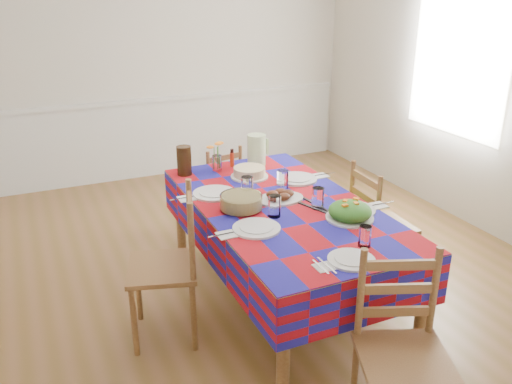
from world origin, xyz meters
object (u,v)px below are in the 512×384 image
Objects in this scene: chair_near at (401,351)px; chair_far at (218,191)px; green_pitcher at (257,150)px; tea_pitcher at (184,161)px; chair_left at (170,267)px; chair_right at (378,226)px; meat_platter at (280,196)px; dining_table at (283,216)px.

chair_far is at bearing 111.73° from chair_near.
tea_pitcher is (-0.60, 0.02, -0.01)m from green_pitcher.
tea_pitcher is at bearing 172.34° from chair_left.
chair_left is at bearing -139.61° from green_pitcher.
chair_near is at bearing 49.45° from chair_left.
green_pitcher is at bearing 40.43° from chair_right.
meat_platter is 1.49× the size of tea_pitcher.
chair_right reaches higher than meat_platter.
chair_far is 0.90× the size of chair_right.
meat_platter is 0.88m from tea_pitcher.
green_pitcher is (0.16, 0.74, 0.10)m from meat_platter.
dining_table is at bearing -102.19° from green_pitcher.
green_pitcher is at bearing 101.10° from chair_far.
chair_right reaches higher than chair_far.
chair_right is at bearing -34.32° from tea_pitcher.
chair_far is (-0.01, 2.54, -0.07)m from chair_near.
dining_table is at bearing 80.18° from chair_far.
chair_near reaches higher than chair_right.
tea_pitcher is 0.27× the size of chair_far.
chair_left is (-0.38, -0.85, -0.40)m from tea_pitcher.
tea_pitcher is 2.19m from chair_near.
chair_near is 2.54m from chair_far.
tea_pitcher reaches higher than dining_table.
green_pitcher reaches higher than meat_platter.
chair_right is (0.79, 1.27, -0.02)m from chair_near.
chair_left is at bearing 93.53° from chair_right.
meat_platter is 0.36× the size of chair_right.
meat_platter is at bearing 112.62° from chair_left.
tea_pitcher is (-0.44, 0.76, 0.09)m from meat_platter.
chair_near is 1.50m from chair_left.
dining_table is 0.96m from tea_pitcher.
chair_right is (0.63, -0.82, -0.44)m from green_pitcher.
meat_platter is 1.26m from chair_far.
meat_platter is 0.33× the size of chair_left.
green_pitcher is 0.69m from chair_far.
meat_platter is at bearing 78.37° from dining_table.
chair_left reaches higher than chair_far.
chair_right is at bearing 79.75° from chair_near.
green_pitcher is 2.13m from chair_near.
chair_near is (0.02, -1.27, -0.21)m from dining_table.
dining_table is at bearing -101.63° from meat_platter.
chair_right is at bearing -52.55° from green_pitcher.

